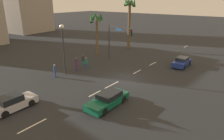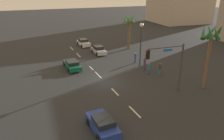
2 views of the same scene
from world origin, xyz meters
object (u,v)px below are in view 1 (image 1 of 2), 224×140
Objects in this scene: palm_tree_1 at (97,22)px; pedestrian_1 at (86,62)px; traffic_signal at (117,37)px; streetlamp at (63,40)px; pedestrian_2 at (55,70)px; pedestrian_0 at (83,60)px; car_1 at (108,100)px; pedestrian_3 at (76,64)px; palm_tree_2 at (129,12)px; car_2 at (13,103)px; car_0 at (182,62)px.

pedestrian_1 is at bearing -150.91° from palm_tree_1.
traffic_signal is 0.86× the size of streetlamp.
palm_tree_1 is at bearing 14.44° from pedestrian_2.
traffic_signal is 6.52m from pedestrian_1.
pedestrian_0 is at bearing 152.43° from traffic_signal.
traffic_signal is 3.39× the size of pedestrian_0.
pedestrian_1 reaches higher than car_1.
pedestrian_3 is 16.74m from palm_tree_2.
car_2 is at bearing -166.73° from pedestrian_1.
pedestrian_3 is at bearing -154.93° from pedestrian_0.
car_0 is 0.99× the size of car_2.
car_1 is at bearing -146.77° from traffic_signal.
car_0 is at bearing -48.25° from pedestrian_1.
traffic_signal is at bearing -27.57° from pedestrian_0.
streetlamp is at bearing -162.89° from palm_tree_1.
traffic_signal reaches higher than pedestrian_2.
pedestrian_1 is (6.54, 9.27, 0.29)m from car_1.
car_1 is (-15.95, 1.28, -0.04)m from car_0.
pedestrian_0 reaches higher than car_2.
pedestrian_2 is (-5.66, -0.72, 0.05)m from pedestrian_0.
palm_tree_1 is (12.94, 12.83, 5.21)m from car_1.
car_1 is 14.95m from traffic_signal.
pedestrian_0 is (-8.74, 11.89, 0.25)m from car_0.
palm_tree_1 is (11.40, 2.93, 4.88)m from pedestrian_2.
streetlamp is 0.85× the size of palm_tree_1.
palm_tree_1 is (-3.01, 14.11, 5.18)m from car_0.
pedestrian_3 is at bearing -6.05° from pedestrian_2.
traffic_signal reaches higher than pedestrian_0.
traffic_signal is 0.56× the size of palm_tree_2.
pedestrian_1 is 15.34m from palm_tree_2.
pedestrian_2 is 12.74m from palm_tree_1.
car_1 is 2.82× the size of pedestrian_0.
palm_tree_2 is at bearing 20.92° from traffic_signal.
pedestrian_0 is (-5.00, 2.61, -2.96)m from traffic_signal.
car_2 is 0.40× the size of palm_tree_2.
car_1 is at bearing -124.19° from pedestrian_0.
car_2 is at bearing -163.47° from pedestrian_3.
palm_tree_1 reaches higher than pedestrian_3.
traffic_signal is at bearing -10.08° from pedestrian_2.
palm_tree_1 is at bearing 21.15° from pedestrian_0.
car_2 is 13.68m from pedestrian_0.
traffic_signal is at bearing 5.20° from car_2.
palm_tree_2 reaches higher than car_2.
pedestrian_2 reaches higher than car_2.
car_0 is at bearing -53.68° from pedestrian_0.
pedestrian_1 is at bearing 167.40° from traffic_signal.
car_1 is at bearing -117.26° from pedestrian_3.
pedestrian_2 is at bearing 142.20° from car_0.
car_2 is at bearing -174.80° from traffic_signal.
palm_tree_2 reaches higher than pedestrian_1.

